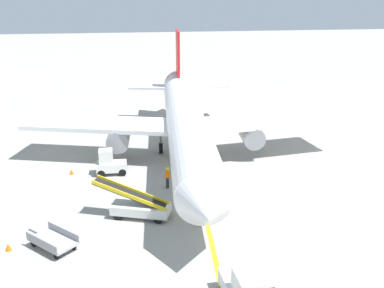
{
  "coord_description": "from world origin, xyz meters",
  "views": [
    {
      "loc": [
        -5.23,
        -24.71,
        13.89
      ],
      "look_at": [
        0.5,
        8.27,
        2.5
      ],
      "focal_mm": 41.26,
      "sensor_mm": 36.0,
      "label": 1
    }
  ],
  "objects_px": {
    "baggage_tug_near_wing": "(110,163)",
    "belt_loader_forward_hold": "(139,206)",
    "baggage_cart_loaded": "(53,241)",
    "safety_cone_nose_right": "(71,172)",
    "ground_crew_marshaller": "(167,177)",
    "safety_cone_nose_left": "(8,247)",
    "airliner": "(186,121)"
  },
  "relations": [
    {
      "from": "baggage_tug_near_wing",
      "to": "belt_loader_forward_hold",
      "type": "relative_size",
      "value": 0.47
    },
    {
      "from": "baggage_cart_loaded",
      "to": "baggage_tug_near_wing",
      "type": "bearing_deg",
      "value": 73.26
    },
    {
      "from": "safety_cone_nose_right",
      "to": "baggage_cart_loaded",
      "type": "bearing_deg",
      "value": -90.54
    },
    {
      "from": "baggage_tug_near_wing",
      "to": "ground_crew_marshaller",
      "type": "height_order",
      "value": "baggage_tug_near_wing"
    },
    {
      "from": "safety_cone_nose_left",
      "to": "safety_cone_nose_right",
      "type": "distance_m",
      "value": 11.31
    },
    {
      "from": "ground_crew_marshaller",
      "to": "baggage_tug_near_wing",
      "type": "bearing_deg",
      "value": 140.47
    },
    {
      "from": "safety_cone_nose_left",
      "to": "baggage_cart_loaded",
      "type": "bearing_deg",
      "value": -3.72
    },
    {
      "from": "belt_loader_forward_hold",
      "to": "safety_cone_nose_left",
      "type": "relative_size",
      "value": 11.66
    },
    {
      "from": "baggage_cart_loaded",
      "to": "safety_cone_nose_right",
      "type": "xyz_separation_m",
      "value": [
        0.11,
        11.17,
        -0.25
      ]
    },
    {
      "from": "airliner",
      "to": "safety_cone_nose_left",
      "type": "distance_m",
      "value": 18.33
    },
    {
      "from": "ground_crew_marshaller",
      "to": "safety_cone_nose_right",
      "type": "height_order",
      "value": "ground_crew_marshaller"
    },
    {
      "from": "belt_loader_forward_hold",
      "to": "ground_crew_marshaller",
      "type": "relative_size",
      "value": 3.02
    },
    {
      "from": "belt_loader_forward_hold",
      "to": "baggage_cart_loaded",
      "type": "height_order",
      "value": "belt_loader_forward_hold"
    },
    {
      "from": "airliner",
      "to": "ground_crew_marshaller",
      "type": "height_order",
      "value": "airliner"
    },
    {
      "from": "safety_cone_nose_left",
      "to": "ground_crew_marshaller",
      "type": "bearing_deg",
      "value": 34.89
    },
    {
      "from": "baggage_tug_near_wing",
      "to": "airliner",
      "type": "bearing_deg",
      "value": 21.6
    },
    {
      "from": "ground_crew_marshaller",
      "to": "airliner",
      "type": "bearing_deg",
      "value": 68.93
    },
    {
      "from": "belt_loader_forward_hold",
      "to": "safety_cone_nose_left",
      "type": "distance_m",
      "value": 8.12
    },
    {
      "from": "belt_loader_forward_hold",
      "to": "baggage_cart_loaded",
      "type": "distance_m",
      "value": 5.9
    },
    {
      "from": "airliner",
      "to": "safety_cone_nose_left",
      "type": "height_order",
      "value": "airliner"
    },
    {
      "from": "belt_loader_forward_hold",
      "to": "safety_cone_nose_left",
      "type": "height_order",
      "value": "belt_loader_forward_hold"
    },
    {
      "from": "safety_cone_nose_left",
      "to": "safety_cone_nose_right",
      "type": "relative_size",
      "value": 1.0
    },
    {
      "from": "airliner",
      "to": "safety_cone_nose_left",
      "type": "xyz_separation_m",
      "value": [
        -12.37,
        -13.14,
        -3.2
      ]
    },
    {
      "from": "baggage_tug_near_wing",
      "to": "safety_cone_nose_right",
      "type": "distance_m",
      "value": 3.22
    },
    {
      "from": "ground_crew_marshaller",
      "to": "safety_cone_nose_left",
      "type": "height_order",
      "value": "ground_crew_marshaller"
    },
    {
      "from": "safety_cone_nose_right",
      "to": "airliner",
      "type": "bearing_deg",
      "value": 12.34
    },
    {
      "from": "ground_crew_marshaller",
      "to": "safety_cone_nose_left",
      "type": "distance_m",
      "value": 12.2
    },
    {
      "from": "belt_loader_forward_hold",
      "to": "airliner",
      "type": "bearing_deg",
      "value": 65.38
    },
    {
      "from": "airliner",
      "to": "belt_loader_forward_hold",
      "type": "height_order",
      "value": "airliner"
    },
    {
      "from": "baggage_tug_near_wing",
      "to": "ground_crew_marshaller",
      "type": "distance_m",
      "value": 5.55
    },
    {
      "from": "baggage_tug_near_wing",
      "to": "baggage_cart_loaded",
      "type": "distance_m",
      "value": 11.15
    },
    {
      "from": "baggage_cart_loaded",
      "to": "ground_crew_marshaller",
      "type": "bearing_deg",
      "value": 43.59
    }
  ]
}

